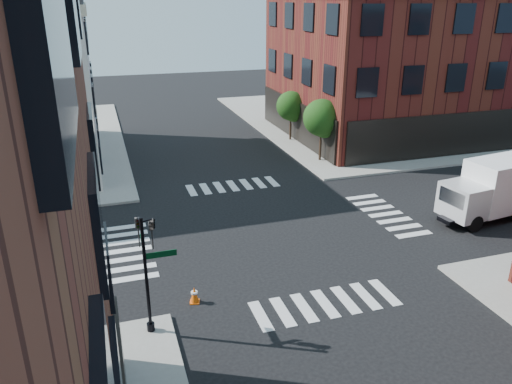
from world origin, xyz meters
name	(u,v)px	position (x,y,z in m)	size (l,w,h in m)	color
ground	(268,231)	(0.00, 0.00, 0.00)	(120.00, 120.00, 0.00)	black
sidewalk_ne	(396,117)	(21.00, 21.00, 0.07)	(30.00, 30.00, 0.15)	gray
building_ne	(430,63)	(20.50, 16.00, 6.00)	(25.00, 16.00, 12.00)	#461211
tree_near	(322,120)	(7.56, 9.98, 3.16)	(2.69, 2.69, 4.49)	black
tree_far	(292,107)	(7.56, 15.98, 2.87)	(2.43, 2.43, 4.07)	black
signal_pole	(147,262)	(-6.72, -6.68, 2.86)	(1.29, 1.24, 4.60)	black
box_truck	(502,187)	(12.81, -2.02, 1.69)	(7.36, 3.07, 3.25)	white
traffic_cone	(194,295)	(-4.91, -5.30, 0.34)	(0.46, 0.46, 0.70)	#EE5A0A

